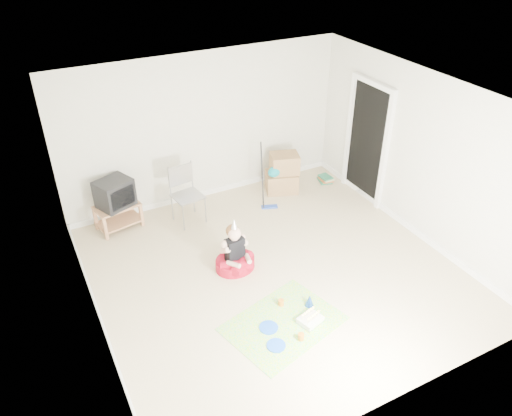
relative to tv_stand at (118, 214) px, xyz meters
name	(u,v)px	position (x,y,z in m)	size (l,w,h in m)	color
ground	(275,271)	(1.71, -2.16, -0.26)	(5.00, 5.00, 0.00)	beige
doorway_recess	(367,143)	(4.19, -0.96, 0.77)	(0.02, 0.90, 2.05)	black
tv_stand	(118,214)	(0.00, 0.00, 0.00)	(0.76, 0.56, 0.43)	#A8714C
crt_tv	(114,193)	(0.00, 0.00, 0.40)	(0.53, 0.43, 0.45)	black
folding_chair	(188,196)	(1.09, -0.35, 0.23)	(0.51, 0.49, 1.00)	#94949A
cardboard_boxes	(282,174)	(2.98, -0.17, 0.09)	(0.69, 0.60, 0.72)	#9F784D
floor_mop	(270,195)	(2.49, -0.59, 0.00)	(0.30, 0.37, 1.13)	#2446B4
book_pile	(325,178)	(3.90, -0.25, -0.20)	(0.29, 0.33, 0.13)	#257150
seated_woman	(235,258)	(1.24, -1.82, -0.07)	(0.66, 0.66, 0.86)	#AA0F24
party_mat	(283,323)	(1.30, -3.13, -0.25)	(1.43, 1.04, 0.01)	#F734A2
birthday_cake	(310,320)	(1.62, -3.27, -0.22)	(0.34, 0.31, 0.14)	white
blue_plate_near	(269,327)	(1.10, -3.11, -0.25)	(0.24, 0.24, 0.01)	blue
blue_plate_far	(276,345)	(1.03, -3.42, -0.25)	(0.24, 0.24, 0.01)	blue
orange_cup_near	(281,303)	(1.44, -2.82, -0.21)	(0.08, 0.08, 0.09)	orange
orange_cup_far	(301,337)	(1.36, -3.47, -0.21)	(0.08, 0.08, 0.09)	orange
blue_party_hat	(310,300)	(1.77, -3.00, -0.16)	(0.12, 0.12, 0.18)	#183FA8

